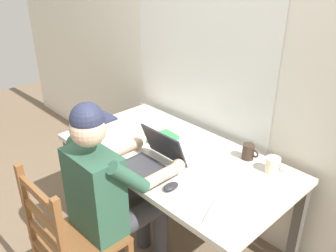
{
  "coord_description": "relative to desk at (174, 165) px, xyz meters",
  "views": [
    {
      "loc": [
        1.41,
        -1.41,
        1.92
      ],
      "look_at": [
        -0.01,
        -0.05,
        0.94
      ],
      "focal_mm": 38.23,
      "sensor_mm": 36.0,
      "label": 1
    }
  ],
  "objects": [
    {
      "name": "coffee_mug_white",
      "position": [
        0.55,
        0.28,
        0.13
      ],
      "size": [
        0.13,
        0.09,
        0.1
      ],
      "color": "beige",
      "rests_on": "desk"
    },
    {
      "name": "wooden_chair",
      "position": [
        -0.02,
        -0.77,
        -0.18
      ],
      "size": [
        0.42,
        0.42,
        0.95
      ],
      "color": "brown",
      "rests_on": "ground"
    },
    {
      "name": "ground_plane",
      "position": [
        0.0,
        0.0,
        -0.64
      ],
      "size": [
        8.0,
        8.0,
        0.0
      ],
      "primitive_type": "plane",
      "color": "brown"
    },
    {
      "name": "paper_pile_near_laptop",
      "position": [
        0.63,
        -0.23,
        0.09
      ],
      "size": [
        0.27,
        0.25,
        0.02
      ],
      "primitive_type": "cube",
      "rotation": [
        0.0,
        0.0,
        0.36
      ],
      "color": "silver",
      "rests_on": "desk"
    },
    {
      "name": "book_stack_main",
      "position": [
        -0.17,
        0.06,
        0.11
      ],
      "size": [
        0.18,
        0.18,
        0.06
      ],
      "color": "#38844C",
      "rests_on": "desk"
    },
    {
      "name": "laptop",
      "position": [
        0.02,
        -0.2,
        0.14
      ],
      "size": [
        0.33,
        0.31,
        0.22
      ],
      "color": "#232328",
      "rests_on": "desk"
    },
    {
      "name": "back_wall",
      "position": [
        -0.01,
        0.49,
        0.65
      ],
      "size": [
        6.0,
        0.08,
        2.6
      ],
      "color": "silver",
      "rests_on": "ground"
    },
    {
      "name": "coffee_mug_dark",
      "position": [
        0.36,
        0.3,
        0.13
      ],
      "size": [
        0.11,
        0.07,
        0.1
      ],
      "color": "#38281E",
      "rests_on": "desk"
    },
    {
      "name": "computer_mouse",
      "position": [
        0.25,
        -0.28,
        0.1
      ],
      "size": [
        0.06,
        0.1,
        0.03
      ],
      "primitive_type": "ellipsoid",
      "color": "#232328",
      "rests_on": "desk"
    },
    {
      "name": "seated_person",
      "position": [
        -0.02,
        -0.49,
        0.05
      ],
      "size": [
        0.5,
        0.6,
        1.25
      ],
      "color": "#2D5642",
      "rests_on": "ground"
    },
    {
      "name": "desk",
      "position": [
        0.0,
        0.0,
        0.0
      ],
      "size": [
        1.56,
        0.82,
        0.72
      ],
      "color": "beige",
      "rests_on": "ground"
    }
  ]
}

